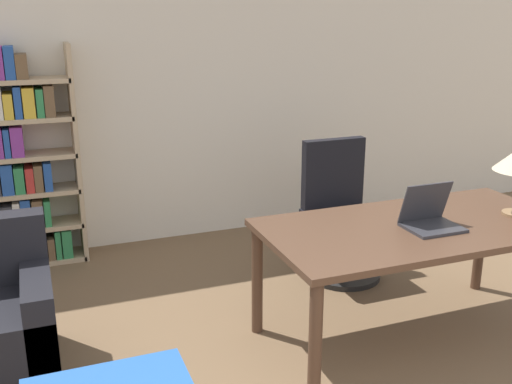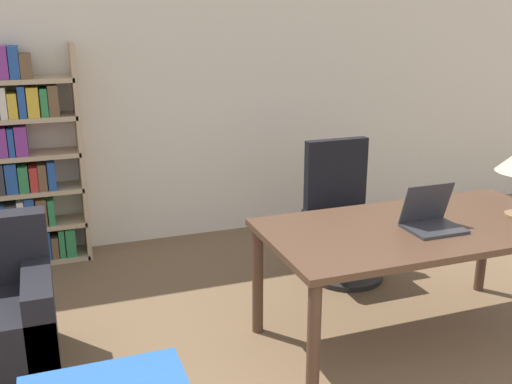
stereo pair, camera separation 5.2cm
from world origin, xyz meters
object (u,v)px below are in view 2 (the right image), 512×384
(office_chair, at_px, (343,216))
(bookshelf, at_px, (8,165))
(laptop, at_px, (431,219))
(desk, at_px, (418,238))

(office_chair, xyz_separation_m, bookshelf, (-2.38, 1.06, 0.36))
(laptop, height_order, office_chair, office_chair)
(laptop, bearing_deg, bookshelf, 137.70)
(laptop, relative_size, office_chair, 0.30)
(laptop, distance_m, office_chair, 1.14)
(bookshelf, bearing_deg, office_chair, -24.04)
(laptop, height_order, bookshelf, bookshelf)
(bookshelf, bearing_deg, laptop, -42.30)
(desk, xyz_separation_m, laptop, (0.04, -0.06, 0.14))
(laptop, distance_m, bookshelf, 3.19)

